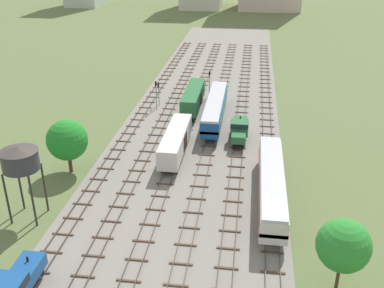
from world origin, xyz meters
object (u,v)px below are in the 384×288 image
at_px(freight_boxcar_centre_left_farther, 193,97).
at_px(signal_post_mid, 156,91).
at_px(water_tower, 20,159).
at_px(shunter_loco_far_left_nearest, 13,288).
at_px(diesel_railcar_centre_far, 215,107).
at_px(signal_post_nearest, 209,81).
at_px(shunter_loco_centre_right_midfar, 239,129).
at_px(diesel_railcar_right_near, 272,183).
at_px(freight_boxcar_centre_left_mid, 176,140).
at_px(signal_post_near, 159,90).

height_order(freight_boxcar_centre_left_farther, signal_post_mid, signal_post_mid).
bearing_deg(water_tower, freight_boxcar_centre_left_farther, 69.12).
xyz_separation_m(freight_boxcar_centre_left_farther, water_tower, (-14.00, -36.71, 5.02)).
height_order(shunter_loco_far_left_nearest, freight_boxcar_centre_left_farther, freight_boxcar_centre_left_farther).
distance_m(shunter_loco_far_left_nearest, diesel_railcar_centre_far, 46.39).
relative_size(shunter_loco_far_left_nearest, freight_boxcar_centre_left_farther, 0.60).
distance_m(shunter_loco_far_left_nearest, signal_post_nearest, 57.96).
xyz_separation_m(diesel_railcar_centre_far, signal_post_mid, (-11.19, 4.45, 0.87)).
bearing_deg(shunter_loco_centre_right_midfar, diesel_railcar_centre_far, 121.63).
relative_size(diesel_railcar_right_near, water_tower, 2.29).
bearing_deg(freight_boxcar_centre_left_mid, signal_post_nearest, 85.14).
height_order(water_tower, signal_post_near, water_tower).
bearing_deg(signal_post_mid, shunter_loco_centre_right_midfar, -36.79).
height_order(water_tower, signal_post_mid, water_tower).
relative_size(water_tower, signal_post_mid, 1.63).
bearing_deg(signal_post_nearest, freight_boxcar_centre_left_mid, -94.86).
height_order(shunter_loco_far_left_nearest, freight_boxcar_centre_left_mid, freight_boxcar_centre_left_mid).
bearing_deg(shunter_loco_far_left_nearest, signal_post_nearest, 78.86).
bearing_deg(signal_post_mid, freight_boxcar_centre_left_mid, -69.76).
bearing_deg(signal_post_mid, signal_post_nearest, 41.80).
bearing_deg(signal_post_nearest, signal_post_near, -147.18).
relative_size(shunter_loco_far_left_nearest, shunter_loco_centre_right_midfar, 1.00).
bearing_deg(water_tower, signal_post_mid, 78.52).
relative_size(diesel_railcar_right_near, freight_boxcar_centre_left_mid, 1.46).
bearing_deg(signal_post_near, shunter_loco_far_left_nearest, -92.51).
distance_m(signal_post_nearest, signal_post_near, 10.67).
bearing_deg(shunter_loco_far_left_nearest, shunter_loco_centre_right_midfar, 64.25).
relative_size(freight_boxcar_centre_left_mid, signal_post_nearest, 2.60).
height_order(diesel_railcar_right_near, water_tower, water_tower).
distance_m(diesel_railcar_centre_far, signal_post_mid, 12.08).
bearing_deg(signal_post_near, freight_boxcar_centre_left_farther, -11.63).
bearing_deg(diesel_railcar_centre_far, shunter_loco_centre_right_midfar, -58.37).
bearing_deg(signal_post_mid, shunter_loco_far_left_nearest, -92.62).
distance_m(water_tower, signal_post_near, 39.05).
distance_m(water_tower, signal_post_nearest, 46.95).
xyz_separation_m(shunter_loco_centre_right_midfar, diesel_railcar_centre_far, (-4.48, 7.27, 0.59)).
distance_m(shunter_loco_centre_right_midfar, diesel_railcar_centre_far, 8.56).
xyz_separation_m(freight_boxcar_centre_left_farther, signal_post_mid, (-6.72, -0.85, 1.02)).
bearing_deg(freight_boxcar_centre_left_farther, diesel_railcar_right_near, -65.66).
bearing_deg(shunter_loco_far_left_nearest, water_tower, 111.22).
height_order(shunter_loco_centre_right_midfar, diesel_railcar_centre_far, diesel_railcar_centre_far).
bearing_deg(shunter_loco_centre_right_midfar, freight_boxcar_centre_left_farther, 125.45).
bearing_deg(diesel_railcar_right_near, signal_post_nearest, 106.90).
xyz_separation_m(freight_boxcar_centre_left_mid, freight_boxcar_centre_left_farther, (0.00, 19.08, 0.00)).
bearing_deg(shunter_loco_centre_right_midfar, water_tower, -133.55).
xyz_separation_m(freight_boxcar_centre_left_mid, signal_post_mid, (-6.72, 18.24, 1.02)).
distance_m(shunter_loco_far_left_nearest, shunter_loco_centre_right_midfar, 41.22).
bearing_deg(shunter_loco_far_left_nearest, diesel_railcar_right_near, 41.79).
relative_size(diesel_railcar_centre_far, signal_post_nearest, 3.80).
bearing_deg(freight_boxcar_centre_left_farther, water_tower, -110.88).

